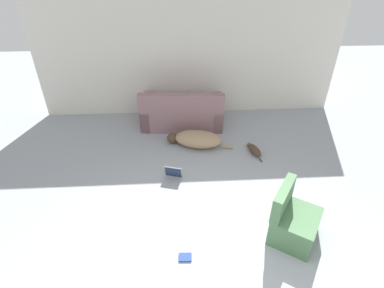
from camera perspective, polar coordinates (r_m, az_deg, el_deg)
name	(u,v)px	position (r m, az deg, el deg)	size (l,w,h in m)	color
wall_back	(189,58)	(6.85, -0.52, 16.02)	(6.69, 0.06, 2.58)	silver
couch	(182,113)	(6.61, -1.89, 5.93)	(1.81, 1.01, 0.88)	gray
dog	(197,139)	(5.95, 0.87, 0.95)	(1.33, 0.73, 0.29)	#A38460
cat	(254,150)	(5.89, 11.78, -1.10)	(0.26, 0.58, 0.14)	#473323
laptop_open	(172,176)	(5.12, -3.74, -6.18)	(0.37, 0.37, 0.24)	gray
book_blue	(185,257)	(4.10, -1.30, -20.77)	(0.17, 0.13, 0.02)	#28428E
side_chair	(293,221)	(4.34, 18.67, -13.81)	(0.83, 0.85, 0.79)	#4C754C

